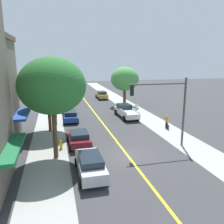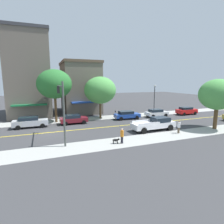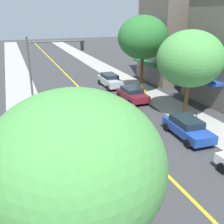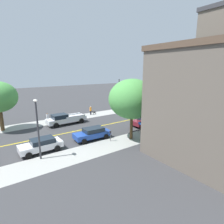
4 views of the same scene
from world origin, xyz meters
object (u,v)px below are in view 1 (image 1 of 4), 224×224
Objects in this scene: silver_sedan_left_curb at (90,164)px; white_pickup_truck at (126,111)px; street_tree_right_corner at (125,79)px; street_lamp at (57,89)px; small_dog at (168,126)px; parking_meter at (57,118)px; traffic_light_mast at (168,102)px; maroon_sedan_left_curb at (79,138)px; blue_sedan_left_curb at (71,116)px; pedestrian_orange_shirt at (167,121)px; pedestrian_white_shirt at (136,108)px; red_sedan_left_curb at (67,99)px; fire_hydrant at (61,145)px; street_tree_left_far at (52,86)px; street_tree_left_near at (48,89)px; gold_sedan_right_curb at (102,95)px; white_sedan_left_curb at (68,107)px.

white_pickup_truck is at bearing -25.92° from silver_sedan_left_curb.
street_lamp is at bearing -169.90° from street_tree_right_corner.
parking_meter is at bearing 83.70° from small_dog.
maroon_sedan_left_curb is (-7.99, 2.42, -3.65)m from traffic_light_mast.
silver_sedan_left_curb is at bearing 145.20° from small_dog.
blue_sedan_left_curb is (1.58, -6.62, -2.90)m from street_lamp.
street_lamp is 18.13m from pedestrian_orange_shirt.
maroon_sedan_left_curb is at bearing -16.89° from traffic_light_mast.
silver_sedan_left_curb is 0.78× the size of white_pickup_truck.
small_dog is at bearing -46.32° from street_lamp.
pedestrian_white_shirt is at bearing 42.77° from pedestrian_orange_shirt.
traffic_light_mast is 1.58× the size of red_sedan_left_curb.
red_sedan_left_curb is 12.96m from blue_sedan_left_curb.
red_sedan_left_curb reaches higher than small_dog.
fire_hydrant is 0.13× the size of traffic_light_mast.
small_dog is (0.77, -9.01, -0.47)m from pedestrian_white_shirt.
red_sedan_left_curb is 28.44m from silver_sedan_left_curb.
street_tree_left_far reaches higher than red_sedan_left_curb.
silver_sedan_left_curb is 20.48m from pedestrian_white_shirt.
white_pickup_truck is at bearing -132.26° from pedestrian_white_shirt.
street_tree_left_near is 1.76× the size of maroon_sedan_left_curb.
street_tree_left_far is 5.17× the size of pedestrian_white_shirt.
pedestrian_white_shirt is at bearing -41.54° from maroon_sedan_left_curb.
red_sedan_left_curb is at bearing -1.20° from maroon_sedan_left_curb.
maroon_sedan_left_curb is 0.88× the size of gold_sedan_right_curb.
gold_sedan_right_curb is (10.33, 20.88, -4.16)m from street_tree_left_near.
street_lamp reaches higher than fire_hydrant.
blue_sedan_left_curb is (2.63, 4.03, -4.23)m from street_tree_left_near.
pedestrian_orange_shirt is at bearing -86.46° from street_tree_right_corner.
street_lamp is at bearing 70.95° from white_sedan_left_curb.
street_tree_left_far is 1.45× the size of street_lamp.
parking_meter is 0.31× the size of red_sedan_left_curb.
street_tree_right_corner is 1.44× the size of gold_sedan_right_curb.
traffic_light_mast is 9.38m from silver_sedan_left_curb.
street_tree_left_near is 11.30m from white_sedan_left_curb.
blue_sedan_left_curb is at bearing -160.15° from pedestrian_white_shirt.
parking_meter is (0.22, 10.31, -5.25)m from street_tree_left_far.
white_pickup_truck reaches higher than maroon_sedan_left_curb.
street_tree_left_near is 7.50m from fire_hydrant.
white_pickup_truck reaches higher than fire_hydrant.
silver_sedan_left_curb is at bearing -176.27° from blue_sedan_left_curb.
street_lamp is at bearing 82.04° from pedestrian_orange_shirt.
gold_sedan_right_curb is at bearing 71.13° from street_tree_left_far.
street_tree_left_near reaches higher than blue_sedan_left_curb.
gold_sedan_right_curb is at bearing 106.73° from pedestrian_white_shirt.
fire_hydrant is at bearing 143.74° from pedestrian_orange_shirt.
maroon_sedan_left_curb is (2.78, -5.28, -4.24)m from street_tree_left_near.
traffic_light_mast is 4.03× the size of pedestrian_orange_shirt.
blue_sedan_left_curb is at bearing -55.27° from traffic_light_mast.
maroon_sedan_left_curb is 2.57× the size of pedestrian_orange_shirt.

